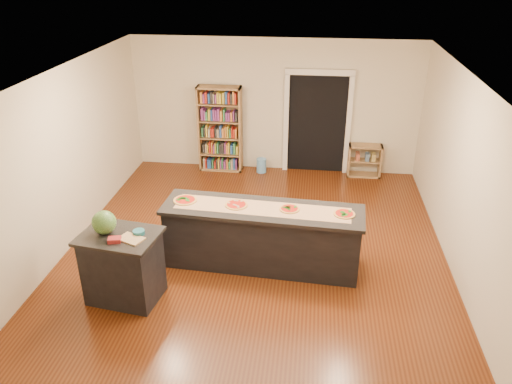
# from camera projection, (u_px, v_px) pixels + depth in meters

# --- Properties ---
(room) EXTENTS (6.00, 7.00, 2.80)m
(room) POSITION_uv_depth(u_px,v_px,m) (254.00, 174.00, 7.32)
(room) COLOR beige
(room) RESTS_ON ground
(doorway) EXTENTS (1.40, 0.09, 2.21)m
(doorway) POSITION_uv_depth(u_px,v_px,m) (317.00, 117.00, 10.40)
(doorway) COLOR black
(doorway) RESTS_ON room
(kitchen_island) EXTENTS (2.95, 0.80, 0.97)m
(kitchen_island) POSITION_uv_depth(u_px,v_px,m) (262.00, 237.00, 7.47)
(kitchen_island) COLOR black
(kitchen_island) RESTS_ON ground
(side_counter) EXTENTS (1.02, 0.74, 1.00)m
(side_counter) POSITION_uv_depth(u_px,v_px,m) (123.00, 266.00, 6.74)
(side_counter) COLOR black
(side_counter) RESTS_ON ground
(bookshelf) EXTENTS (0.92, 0.33, 1.84)m
(bookshelf) POSITION_uv_depth(u_px,v_px,m) (220.00, 129.00, 10.59)
(bookshelf) COLOR #99754A
(bookshelf) RESTS_ON ground
(low_shelf) EXTENTS (0.69, 0.30, 0.69)m
(low_shelf) POSITION_uv_depth(u_px,v_px,m) (364.00, 161.00, 10.52)
(low_shelf) COLOR #99754A
(low_shelf) RESTS_ON ground
(waste_bin) EXTENTS (0.21, 0.21, 0.31)m
(waste_bin) POSITION_uv_depth(u_px,v_px,m) (261.00, 165.00, 10.78)
(waste_bin) COLOR #5D97CF
(waste_bin) RESTS_ON ground
(kraft_paper) EXTENTS (2.58, 0.62, 0.00)m
(kraft_paper) POSITION_uv_depth(u_px,v_px,m) (262.00, 208.00, 7.25)
(kraft_paper) COLOR #A37554
(kraft_paper) RESTS_ON kitchen_island
(watermelon) EXTENTS (0.32, 0.32, 0.32)m
(watermelon) POSITION_uv_depth(u_px,v_px,m) (104.00, 222.00, 6.49)
(watermelon) COLOR #144214
(watermelon) RESTS_ON side_counter
(cutting_board) EXTENTS (0.38, 0.32, 0.02)m
(cutting_board) POSITION_uv_depth(u_px,v_px,m) (131.00, 239.00, 6.41)
(cutting_board) COLOR tan
(cutting_board) RESTS_ON side_counter
(package_red) EXTENTS (0.19, 0.15, 0.06)m
(package_red) POSITION_uv_depth(u_px,v_px,m) (114.00, 240.00, 6.35)
(package_red) COLOR maroon
(package_red) RESTS_ON side_counter
(package_teal) EXTENTS (0.15, 0.15, 0.06)m
(package_teal) POSITION_uv_depth(u_px,v_px,m) (139.00, 232.00, 6.52)
(package_teal) COLOR #195966
(package_teal) RESTS_ON side_counter
(pizza_a) EXTENTS (0.34, 0.34, 0.02)m
(pizza_a) POSITION_uv_depth(u_px,v_px,m) (185.00, 200.00, 7.46)
(pizza_a) COLOR #B48C45
(pizza_a) RESTS_ON kitchen_island
(pizza_b) EXTENTS (0.32, 0.32, 0.02)m
(pizza_b) POSITION_uv_depth(u_px,v_px,m) (236.00, 205.00, 7.33)
(pizza_b) COLOR #B48C45
(pizza_b) RESTS_ON kitchen_island
(pizza_c) EXTENTS (0.29, 0.29, 0.02)m
(pizza_c) POSITION_uv_depth(u_px,v_px,m) (289.00, 209.00, 7.21)
(pizza_c) COLOR #B48C45
(pizza_c) RESTS_ON kitchen_island
(pizza_d) EXTENTS (0.30, 0.30, 0.02)m
(pizza_d) POSITION_uv_depth(u_px,v_px,m) (344.00, 214.00, 7.07)
(pizza_d) COLOR #B48C45
(pizza_d) RESTS_ON kitchen_island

